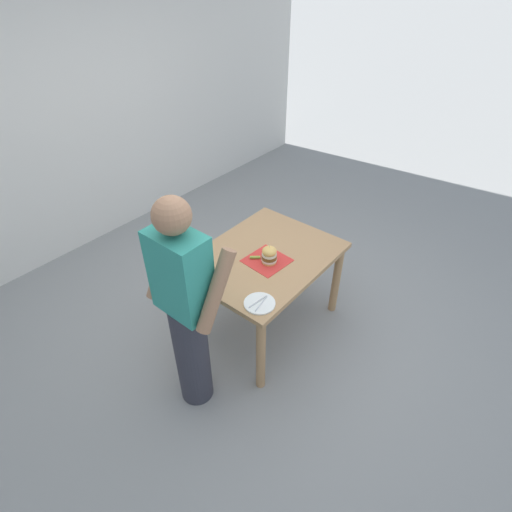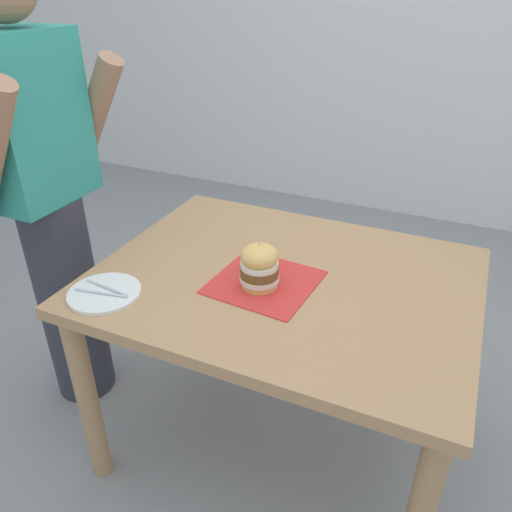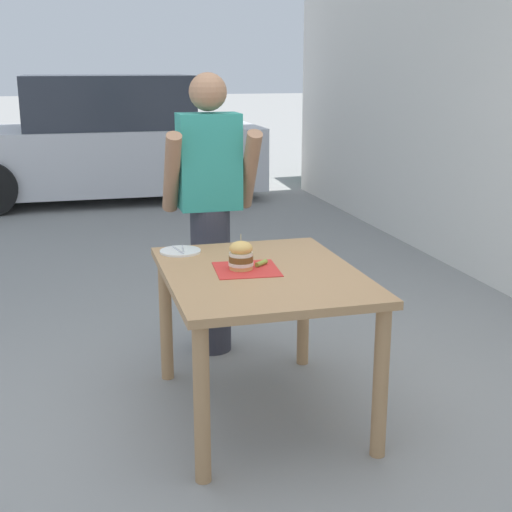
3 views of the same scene
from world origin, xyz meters
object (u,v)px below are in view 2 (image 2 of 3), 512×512
Objects in this scene: sandwich at (259,266)px; diner_across_table at (48,202)px; side_plate_with_forks at (104,293)px; parked_car_far_end at (16,35)px; patio_table at (283,304)px; pickle_spear at (264,263)px.

diner_across_table is (0.02, 0.84, 0.05)m from sandwich.
parked_car_far_end reaches higher than side_plate_with_forks.
side_plate_with_forks is 0.05× the size of parked_car_far_end.
diner_across_table reaches higher than parked_car_far_end.
side_plate_with_forks is (-0.33, 0.46, 0.12)m from patio_table.
side_plate_with_forks is 0.52m from diner_across_table.
parked_car_far_end reaches higher than sandwich.
side_plate_with_forks is at bearing 119.88° from sandwich.
diner_across_table is 0.39× the size of parked_car_far_end.
diner_across_table reaches higher than sandwich.
sandwich is at bearing -60.12° from side_plate_with_forks.
sandwich is 0.13m from pickle_spear.
diner_across_table reaches higher than patio_table.
side_plate_with_forks is at bearing 132.89° from pickle_spear.
patio_table is 0.15m from pickle_spear.
pickle_spear is 0.38× the size of side_plate_with_forks.
patio_table is at bearing -105.55° from pickle_spear.
pickle_spear is 0.51m from side_plate_with_forks.
diner_across_table is 7.73m from parked_car_far_end.
diner_across_table is at bearing 88.91° from sandwich.
side_plate_with_forks is at bearing -120.07° from diner_across_table.
side_plate_with_forks is (-0.35, 0.37, -0.01)m from pickle_spear.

